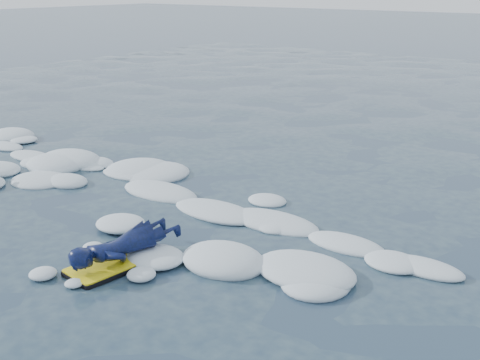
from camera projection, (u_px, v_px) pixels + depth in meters
name	position (u px, v px, depth m)	size (l,w,h in m)	color
ground	(113.00, 232.00, 7.92)	(120.00, 120.00, 0.00)	#1C3245
foam_band	(167.00, 210.00, 8.70)	(12.00, 3.10, 0.30)	white
prone_woman_unit	(124.00, 247.00, 7.02)	(0.65, 1.52, 0.38)	black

